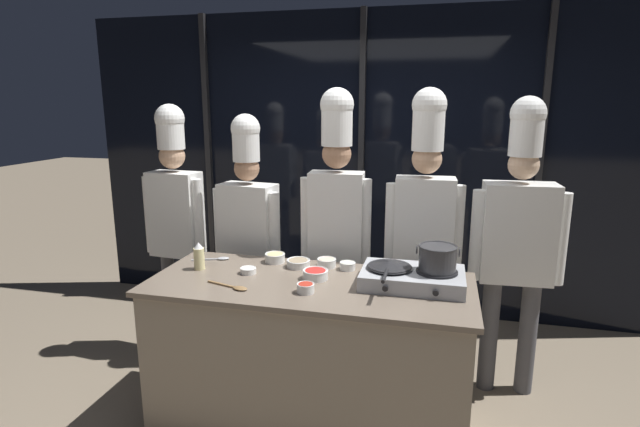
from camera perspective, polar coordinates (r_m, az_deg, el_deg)
name	(u,v)px	position (r m, az deg, el deg)	size (l,w,h in m)	color
ground_plane	(310,421)	(3.33, -1.12, -22.66)	(24.00, 24.00, 0.00)	#7F705B
window_wall_back	(362,166)	(4.54, 4.80, 5.40)	(5.24, 0.09, 2.70)	black
demo_counter	(310,354)	(3.09, -1.15, -15.75)	(1.87, 0.79, 0.91)	gray
portable_stove	(412,278)	(2.88, 10.53, -7.21)	(0.57, 0.39, 0.10)	#B2B5BA
frying_pan	(389,264)	(2.86, 7.94, -5.78)	(0.26, 0.45, 0.04)	#232326
stock_pot	(438,258)	(2.83, 13.29, -4.93)	(0.24, 0.21, 0.14)	#333335
squeeze_bottle_oil	(199,256)	(3.17, -13.66, -4.79)	(0.07, 0.07, 0.17)	beige
prep_bowl_rice	(248,270)	(3.06, -8.21, -6.42)	(0.10, 0.10, 0.04)	white
prep_bowl_chili_flakes	(306,287)	(2.74, -1.66, -8.44)	(0.10, 0.10, 0.05)	white
prep_bowl_ginger	(275,257)	(3.24, -5.17, -4.99)	(0.13, 0.13, 0.06)	white
prep_bowl_chicken	(327,262)	(3.14, 0.75, -5.57)	(0.12, 0.12, 0.05)	white
prep_bowl_bell_pepper	(315,274)	(2.94, -0.53, -6.89)	(0.15, 0.15, 0.06)	white
prep_bowl_mushrooms	(298,263)	(3.15, -2.50, -5.64)	(0.15, 0.15, 0.05)	white
prep_bowl_bean_sprouts	(348,265)	(3.10, 3.17, -5.92)	(0.10, 0.10, 0.05)	white
serving_spoon_slotted	(235,287)	(2.84, -9.67, -8.31)	(0.28, 0.11, 0.02)	olive
serving_spoon_solid	(218,259)	(3.35, -11.58, -5.08)	(0.24, 0.12, 0.02)	#B2B5BA
chef_head	(175,209)	(3.88, -16.20, 0.49)	(0.50, 0.23, 1.91)	#4C4C51
chef_sous	(248,223)	(3.61, -8.19, -1.14)	(0.52, 0.26, 1.85)	#4C4C51
chef_line	(336,209)	(3.36, 1.87, 0.56)	(0.48, 0.22, 2.02)	#232326
chef_pastry	(424,216)	(3.32, 11.81, -0.31)	(0.50, 0.22, 2.01)	#232326
chef_apprentice	(518,231)	(3.42, 21.65, -1.92)	(0.59, 0.25, 1.96)	#4C4C51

